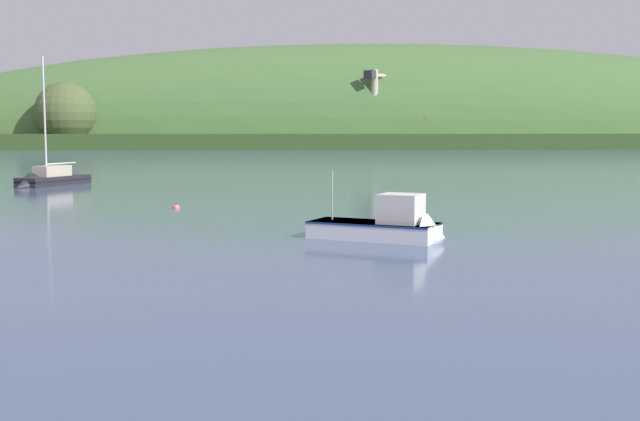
{
  "coord_description": "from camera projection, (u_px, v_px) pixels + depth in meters",
  "views": [
    {
      "loc": [
        -7.38,
        8.25,
        4.77
      ],
      "look_at": [
        -4.01,
        41.43,
        1.38
      ],
      "focal_mm": 44.11,
      "sensor_mm": 36.0,
      "label": 1
    }
  ],
  "objects": [
    {
      "name": "fishing_boat_moored",
      "position": [
        388.0,
        229.0,
        34.47
      ],
      "size": [
        6.33,
        4.95,
        3.73
      ],
      "rotation": [
        0.0,
        0.0,
        5.75
      ],
      "color": "white",
      "rests_on": "ground"
    },
    {
      "name": "far_shoreline_hill",
      "position": [
        386.0,
        146.0,
        236.66
      ],
      "size": [
        408.81,
        82.23,
        61.2
      ],
      "rotation": [
        0.0,
        0.0,
        -0.03
      ],
      "color": "#314A21",
      "rests_on": "ground"
    },
    {
      "name": "mooring_buoy_midchannel",
      "position": [
        176.0,
        208.0,
        48.62
      ],
      "size": [
        0.46,
        0.46,
        0.54
      ],
      "color": "#E06675",
      "rests_on": "ground"
    },
    {
      "name": "sailboat_midwater_white",
      "position": [
        48.0,
        183.0,
        68.43
      ],
      "size": [
        5.87,
        8.19,
        12.22
      ],
      "rotation": [
        0.0,
        0.0,
        4.22
      ],
      "color": "#232328",
      "rests_on": "ground"
    },
    {
      "name": "dockside_crane",
      "position": [
        375.0,
        110.0,
        210.6
      ],
      "size": [
        11.34,
        11.1,
        21.09
      ],
      "rotation": [
        0.0,
        0.0,
        0.77
      ],
      "color": "#4C4C51",
      "rests_on": "ground"
    }
  ]
}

